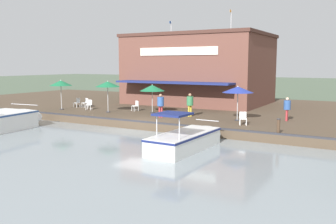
{
  "coord_description": "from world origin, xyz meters",
  "views": [
    {
      "loc": [
        20.73,
        14.36,
        4.51
      ],
      "look_at": [
        -1.0,
        1.97,
        1.3
      ],
      "focal_mm": 40.0,
      "sensor_mm": 36.0,
      "label": 1
    }
  ],
  "objects": [
    {
      "name": "cafe_chair_mid_patio",
      "position": [
        -4.54,
        -9.55,
        1.08
      ],
      "size": [
        0.45,
        0.45,
        0.85
      ],
      "color": "white",
      "rests_on": "quay_deck"
    },
    {
      "name": "quay_edge_fender",
      "position": [
        -0.1,
        0.0,
        0.65
      ],
      "size": [
        0.2,
        50.4,
        0.1
      ],
      "primitive_type": "cube",
      "color": "#2D2D33",
      "rests_on": "quay_deck"
    },
    {
      "name": "person_at_quay_edge",
      "position": [
        -5.59,
        8.82,
        1.62
      ],
      "size": [
        0.46,
        0.46,
        1.64
      ],
      "color": "#B23338",
      "rests_on": "quay_deck"
    },
    {
      "name": "patio_umbrella_by_entrance",
      "position": [
        -4.04,
        5.79,
        2.77
      ],
      "size": [
        2.14,
        2.14,
        2.42
      ],
      "color": "#B7B7B7",
      "rests_on": "quay_deck"
    },
    {
      "name": "person_mid_patio",
      "position": [
        -2.78,
        0.33,
        1.7
      ],
      "size": [
        0.49,
        0.49,
        1.74
      ],
      "color": "#B23338",
      "rests_on": "quay_deck"
    },
    {
      "name": "cafe_chair_facing_river",
      "position": [
        -3.78,
        -7.47,
        1.08
      ],
      "size": [
        0.58,
        0.58,
        0.85
      ],
      "color": "white",
      "rests_on": "quay_deck"
    },
    {
      "name": "motorboat_mid_row",
      "position": [
        3.21,
        5.68,
        0.59
      ],
      "size": [
        6.0,
        2.0,
        2.06
      ],
      "color": "silver",
      "rests_on": "river_water"
    },
    {
      "name": "cafe_chair_far_corner_seat",
      "position": [
        -4.8,
        -8.79,
        1.08
      ],
      "size": [
        0.55,
        0.55,
        0.85
      ],
      "color": "white",
      "rests_on": "quay_deck"
    },
    {
      "name": "patio_umbrella_near_quay_edge",
      "position": [
        -2.71,
        -9.66,
        2.88
      ],
      "size": [
        1.93,
        1.93,
        2.56
      ],
      "color": "#B7B7B7",
      "rests_on": "quay_deck"
    },
    {
      "name": "quay_deck",
      "position": [
        -11.0,
        0.0,
        0.3
      ],
      "size": [
        22.0,
        56.0,
        0.6
      ],
      "primitive_type": "cube",
      "color": "#4C3D2D",
      "rests_on": "ground"
    },
    {
      "name": "patio_umbrella_back_row",
      "position": [
        -3.17,
        -4.9,
        2.9
      ],
      "size": [
        1.98,
        1.98,
        2.57
      ],
      "color": "#B7B7B7",
      "rests_on": "quay_deck"
    },
    {
      "name": "mooring_post",
      "position": [
        -0.35,
        9.49,
        1.04
      ],
      "size": [
        0.22,
        0.22,
        0.87
      ],
      "color": "#473323",
      "rests_on": "quay_deck"
    },
    {
      "name": "person_near_entrance",
      "position": [
        -4.25,
        2.01,
        1.7
      ],
      "size": [
        0.49,
        0.49,
        1.74
      ],
      "color": "gold",
      "rests_on": "quay_deck"
    },
    {
      "name": "tree_behind_restaurant",
      "position": [
        -18.89,
        -12.86,
        4.82
      ],
      "size": [
        4.36,
        4.15,
        6.41
      ],
      "color": "brown",
      "rests_on": "quay_deck"
    },
    {
      "name": "cafe_chair_back_row_seat",
      "position": [
        -5.05,
        -3.46,
        1.08
      ],
      "size": [
        0.59,
        0.59,
        0.85
      ],
      "color": "white",
      "rests_on": "quay_deck"
    },
    {
      "name": "ground_plane",
      "position": [
        0.0,
        0.0,
        0.0
      ],
      "size": [
        220.0,
        220.0,
        0.0
      ],
      "primitive_type": "plane",
      "color": "#4C5B47"
    },
    {
      "name": "cafe_chair_beside_entrance",
      "position": [
        -2.39,
        6.75,
        1.08
      ],
      "size": [
        0.58,
        0.58,
        0.85
      ],
      "color": "white",
      "rests_on": "quay_deck"
    },
    {
      "name": "patio_umbrella_far_corner",
      "position": [
        -4.73,
        -1.62,
        2.6
      ],
      "size": [
        2.02,
        2.02,
        2.29
      ],
      "color": "#B7B7B7",
      "rests_on": "quay_deck"
    },
    {
      "name": "waterfront_restaurant",
      "position": [
        -13.71,
        -1.65,
        4.01
      ],
      "size": [
        11.29,
        13.3,
        9.02
      ],
      "color": "brown",
      "rests_on": "quay_deck"
    }
  ]
}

